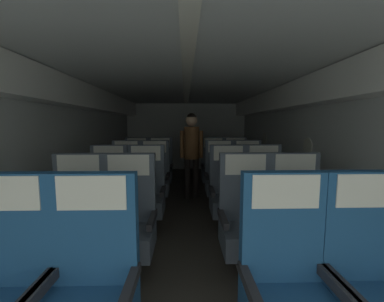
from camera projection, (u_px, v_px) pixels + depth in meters
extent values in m
cube|color=#3D3833|center=(187.00, 217.00, 3.65)|extent=(3.89, 8.23, 0.02)
cube|color=silver|center=(60.00, 150.00, 3.48)|extent=(0.08, 7.83, 2.05)
cube|color=silver|center=(310.00, 149.00, 3.59)|extent=(0.08, 7.83, 2.05)
cube|color=silver|center=(187.00, 78.00, 3.42)|extent=(3.77, 7.83, 0.06)
cube|color=#B6BBBB|center=(186.00, 136.00, 7.44)|extent=(3.77, 0.06, 2.05)
cube|color=white|center=(71.00, 93.00, 3.40)|extent=(0.30, 7.52, 0.36)
cube|color=white|center=(300.00, 94.00, 3.49)|extent=(0.30, 7.52, 0.36)
cube|color=white|center=(187.00, 81.00, 3.43)|extent=(0.12, 7.05, 0.02)
cylinder|color=white|center=(307.00, 146.00, 3.58)|extent=(0.01, 0.26, 0.26)
cylinder|color=white|center=(264.00, 139.00, 5.53)|extent=(0.01, 0.26, 0.26)
cube|color=navy|center=(13.00, 229.00, 1.42)|extent=(0.49, 0.08, 0.68)
cube|color=#28282D|center=(37.00, 289.00, 1.27)|extent=(0.05, 0.40, 0.06)
cube|color=silver|center=(4.00, 194.00, 1.35)|extent=(0.39, 0.01, 0.20)
cube|color=navy|center=(96.00, 228.00, 1.43)|extent=(0.49, 0.08, 0.68)
cube|color=#28282D|center=(130.00, 288.00, 1.28)|extent=(0.05, 0.40, 0.06)
cube|color=#28282D|center=(39.00, 290.00, 1.26)|extent=(0.05, 0.40, 0.06)
cube|color=silver|center=(91.00, 193.00, 1.36)|extent=(0.39, 0.01, 0.20)
cube|color=navy|center=(361.00, 225.00, 1.48)|extent=(0.49, 0.08, 0.68)
cube|color=#28282D|center=(341.00, 284.00, 1.31)|extent=(0.05, 0.40, 0.06)
cube|color=silver|center=(370.00, 191.00, 1.41)|extent=(0.39, 0.01, 0.20)
cube|color=navy|center=(281.00, 226.00, 1.46)|extent=(0.49, 0.08, 0.68)
cube|color=#28282D|center=(336.00, 285.00, 1.30)|extent=(0.05, 0.40, 0.06)
cube|color=#28282D|center=(250.00, 287.00, 1.29)|extent=(0.05, 0.40, 0.06)
cube|color=silver|center=(286.00, 192.00, 1.39)|extent=(0.39, 0.01, 0.20)
cube|color=#38383D|center=(76.00, 263.00, 2.24)|extent=(0.18, 0.17, 0.22)
cube|color=#4C5666|center=(75.00, 240.00, 2.21)|extent=(0.49, 0.47, 0.22)
cube|color=#4C5666|center=(82.00, 188.00, 2.35)|extent=(0.49, 0.08, 0.68)
cube|color=#28282D|center=(100.00, 220.00, 2.20)|extent=(0.05, 0.40, 0.06)
cube|color=#28282D|center=(48.00, 220.00, 2.18)|extent=(0.05, 0.40, 0.06)
cube|color=silver|center=(78.00, 165.00, 2.28)|extent=(0.39, 0.01, 0.20)
cube|color=#38383D|center=(128.00, 262.00, 2.24)|extent=(0.18, 0.17, 0.22)
cube|color=#4C5666|center=(127.00, 240.00, 2.22)|extent=(0.49, 0.47, 0.22)
cube|color=#4C5666|center=(130.00, 187.00, 2.36)|extent=(0.49, 0.08, 0.68)
cube|color=#28282D|center=(152.00, 219.00, 2.20)|extent=(0.05, 0.40, 0.06)
cube|color=#28282D|center=(100.00, 220.00, 2.19)|extent=(0.05, 0.40, 0.06)
cube|color=silver|center=(129.00, 165.00, 2.29)|extent=(0.39, 0.01, 0.20)
cube|color=#38383D|center=(298.00, 260.00, 2.29)|extent=(0.18, 0.17, 0.22)
cube|color=#4C5666|center=(299.00, 238.00, 2.26)|extent=(0.49, 0.47, 0.22)
cube|color=#4C5666|center=(292.00, 186.00, 2.41)|extent=(0.49, 0.08, 0.68)
cube|color=#28282D|center=(325.00, 217.00, 2.25)|extent=(0.05, 0.40, 0.06)
cube|color=#28282D|center=(275.00, 218.00, 2.24)|extent=(0.05, 0.40, 0.06)
cube|color=silver|center=(295.00, 164.00, 2.34)|extent=(0.39, 0.01, 0.20)
cube|color=#38383D|center=(247.00, 260.00, 2.28)|extent=(0.18, 0.17, 0.22)
cube|color=#4C5666|center=(248.00, 238.00, 2.25)|extent=(0.49, 0.47, 0.22)
cube|color=#4C5666|center=(244.00, 187.00, 2.40)|extent=(0.49, 0.08, 0.68)
cube|color=#28282D|center=(273.00, 218.00, 2.24)|extent=(0.05, 0.40, 0.06)
cube|color=#28282D|center=(223.00, 218.00, 2.23)|extent=(0.05, 0.40, 0.06)
cube|color=silver|center=(246.00, 165.00, 2.32)|extent=(0.39, 0.01, 0.20)
cube|color=#38383D|center=(108.00, 222.00, 3.18)|extent=(0.18, 0.17, 0.22)
cube|color=#4C5666|center=(107.00, 206.00, 3.16)|extent=(0.49, 0.47, 0.22)
cube|color=#4C5666|center=(110.00, 169.00, 3.30)|extent=(0.49, 0.08, 0.68)
cube|color=#28282D|center=(124.00, 191.00, 3.14)|extent=(0.05, 0.40, 0.06)
cube|color=#28282D|center=(88.00, 191.00, 3.13)|extent=(0.05, 0.40, 0.06)
cube|color=silver|center=(108.00, 153.00, 3.23)|extent=(0.39, 0.01, 0.20)
cube|color=#38383D|center=(145.00, 221.00, 3.19)|extent=(0.18, 0.17, 0.22)
cube|color=#4C5666|center=(145.00, 206.00, 3.17)|extent=(0.49, 0.47, 0.22)
cube|color=#4C5666|center=(147.00, 169.00, 3.31)|extent=(0.49, 0.08, 0.68)
cube|color=#28282D|center=(163.00, 191.00, 3.15)|extent=(0.05, 0.40, 0.06)
cube|color=#28282D|center=(127.00, 191.00, 3.14)|extent=(0.05, 0.40, 0.06)
cube|color=silver|center=(146.00, 153.00, 3.24)|extent=(0.39, 0.01, 0.20)
cube|color=#38383D|center=(265.00, 220.00, 3.24)|extent=(0.18, 0.17, 0.22)
cube|color=#4C5666|center=(266.00, 204.00, 3.21)|extent=(0.49, 0.47, 0.22)
cube|color=#4C5666|center=(262.00, 169.00, 3.36)|extent=(0.49, 0.08, 0.68)
cube|color=#28282D|center=(284.00, 190.00, 3.20)|extent=(0.05, 0.40, 0.06)
cube|color=#28282D|center=(249.00, 190.00, 3.18)|extent=(0.05, 0.40, 0.06)
cube|color=silver|center=(264.00, 153.00, 3.28)|extent=(0.39, 0.01, 0.20)
cube|color=#38383D|center=(229.00, 221.00, 3.20)|extent=(0.18, 0.17, 0.22)
cube|color=#4C5666|center=(229.00, 205.00, 3.18)|extent=(0.49, 0.47, 0.22)
cube|color=#4C5666|center=(227.00, 169.00, 3.32)|extent=(0.49, 0.08, 0.68)
cube|color=#28282D|center=(247.00, 190.00, 3.17)|extent=(0.05, 0.40, 0.06)
cube|color=#28282D|center=(212.00, 191.00, 3.15)|extent=(0.05, 0.40, 0.06)
cube|color=silver|center=(228.00, 153.00, 3.25)|extent=(0.39, 0.01, 0.20)
cube|color=#38383D|center=(126.00, 200.00, 4.10)|extent=(0.18, 0.17, 0.22)
cube|color=#4C5666|center=(125.00, 187.00, 4.07)|extent=(0.49, 0.47, 0.22)
cube|color=#4C5666|center=(127.00, 160.00, 4.22)|extent=(0.49, 0.08, 0.68)
cube|color=#28282D|center=(139.00, 176.00, 4.06)|extent=(0.05, 0.40, 0.06)
cube|color=#28282D|center=(111.00, 176.00, 4.05)|extent=(0.05, 0.40, 0.06)
cube|color=silver|center=(126.00, 147.00, 4.15)|extent=(0.39, 0.01, 0.20)
cube|color=#38383D|center=(155.00, 199.00, 4.12)|extent=(0.18, 0.17, 0.22)
cube|color=#4C5666|center=(154.00, 187.00, 4.09)|extent=(0.49, 0.47, 0.22)
cube|color=#4C5666|center=(155.00, 160.00, 4.23)|extent=(0.49, 0.08, 0.68)
cube|color=#28282D|center=(168.00, 176.00, 4.08)|extent=(0.05, 0.40, 0.06)
cube|color=#28282D|center=(140.00, 176.00, 4.06)|extent=(0.05, 0.40, 0.06)
cube|color=silver|center=(155.00, 147.00, 4.16)|extent=(0.39, 0.01, 0.20)
cube|color=#38383D|center=(248.00, 199.00, 4.14)|extent=(0.18, 0.17, 0.22)
cube|color=#4C5666|center=(249.00, 187.00, 4.12)|extent=(0.49, 0.47, 0.22)
cube|color=#4C5666|center=(247.00, 159.00, 4.26)|extent=(0.49, 0.08, 0.68)
cube|color=#28282D|center=(263.00, 175.00, 4.10)|extent=(0.05, 0.40, 0.06)
cube|color=#28282D|center=(235.00, 175.00, 4.09)|extent=(0.05, 0.40, 0.06)
cube|color=silver|center=(248.00, 147.00, 4.19)|extent=(0.39, 0.01, 0.20)
cube|color=#38383D|center=(220.00, 199.00, 4.14)|extent=(0.18, 0.17, 0.22)
cube|color=#4C5666|center=(220.00, 187.00, 4.11)|extent=(0.49, 0.47, 0.22)
cube|color=#4C5666|center=(219.00, 159.00, 4.26)|extent=(0.49, 0.08, 0.68)
cube|color=#28282D|center=(234.00, 175.00, 4.10)|extent=(0.05, 0.40, 0.06)
cube|color=#28282D|center=(207.00, 176.00, 4.09)|extent=(0.05, 0.40, 0.06)
cube|color=silver|center=(220.00, 147.00, 4.18)|extent=(0.39, 0.01, 0.20)
cube|color=#38383D|center=(136.00, 186.00, 5.04)|extent=(0.18, 0.17, 0.22)
cube|color=#4C5666|center=(136.00, 176.00, 5.02)|extent=(0.49, 0.47, 0.22)
cube|color=#4C5666|center=(137.00, 153.00, 5.16)|extent=(0.49, 0.08, 0.68)
cube|color=#28282D|center=(147.00, 166.00, 5.00)|extent=(0.05, 0.40, 0.06)
cube|color=#28282D|center=(124.00, 166.00, 4.99)|extent=(0.05, 0.40, 0.06)
cube|color=silver|center=(137.00, 143.00, 5.09)|extent=(0.39, 0.01, 0.20)
cube|color=#38383D|center=(160.00, 186.00, 5.04)|extent=(0.18, 0.17, 0.22)
cube|color=#4C5666|center=(160.00, 176.00, 5.01)|extent=(0.49, 0.47, 0.22)
cube|color=#4C5666|center=(161.00, 153.00, 5.16)|extent=(0.49, 0.08, 0.68)
cube|color=#28282D|center=(171.00, 166.00, 5.00)|extent=(0.05, 0.40, 0.06)
cube|color=#28282D|center=(149.00, 166.00, 4.99)|extent=(0.05, 0.40, 0.06)
cube|color=silver|center=(160.00, 143.00, 5.08)|extent=(0.39, 0.01, 0.20)
cube|color=#38383D|center=(236.00, 185.00, 5.09)|extent=(0.18, 0.17, 0.22)
cube|color=#4C5666|center=(236.00, 175.00, 5.06)|extent=(0.49, 0.47, 0.22)
cube|color=#4C5666|center=(235.00, 153.00, 5.21)|extent=(0.49, 0.08, 0.68)
cube|color=#28282D|center=(248.00, 166.00, 5.05)|extent=(0.05, 0.40, 0.06)
cube|color=#28282D|center=(225.00, 166.00, 5.04)|extent=(0.05, 0.40, 0.06)
cube|color=silver|center=(235.00, 143.00, 5.13)|extent=(0.39, 0.01, 0.20)
cube|color=#38383D|center=(213.00, 185.00, 5.08)|extent=(0.18, 0.17, 0.22)
cube|color=#4C5666|center=(214.00, 175.00, 5.05)|extent=(0.49, 0.47, 0.22)
cube|color=#4C5666|center=(213.00, 153.00, 5.19)|extent=(0.49, 0.08, 0.68)
cube|color=#28282D|center=(225.00, 166.00, 5.04)|extent=(0.05, 0.40, 0.06)
cube|color=#28282D|center=(202.00, 166.00, 5.02)|extent=(0.05, 0.40, 0.06)
cube|color=silver|center=(213.00, 143.00, 5.12)|extent=(0.39, 0.01, 0.20)
cylinder|color=black|center=(187.00, 178.00, 4.53)|extent=(0.11, 0.11, 0.76)
cylinder|color=black|center=(196.00, 178.00, 4.54)|extent=(0.11, 0.11, 0.76)
cylinder|color=brown|center=(192.00, 143.00, 4.46)|extent=(0.28, 0.28, 0.59)
cylinder|color=brown|center=(182.00, 144.00, 4.46)|extent=(0.07, 0.07, 0.50)
cylinder|color=brown|center=(201.00, 144.00, 4.47)|extent=(0.07, 0.07, 0.50)
sphere|color=tan|center=(192.00, 120.00, 4.41)|extent=(0.21, 0.21, 0.21)
sphere|color=black|center=(192.00, 118.00, 4.41)|extent=(0.18, 0.18, 0.18)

